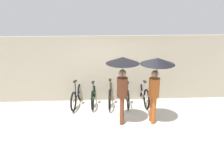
# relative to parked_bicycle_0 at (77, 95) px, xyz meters

# --- Properties ---
(ground_plane) EXTENTS (30.00, 30.00, 0.00)m
(ground_plane) POSITION_rel_parked_bicycle_0_xyz_m (1.18, -1.70, -0.36)
(ground_plane) COLOR beige
(back_wall) EXTENTS (10.39, 0.12, 2.37)m
(back_wall) POSITION_rel_parked_bicycle_0_xyz_m (1.18, 0.43, 0.83)
(back_wall) COLOR gray
(back_wall) RESTS_ON ground
(parked_bicycle_0) EXTENTS (0.47, 1.63, 1.11)m
(parked_bicycle_0) POSITION_rel_parked_bicycle_0_xyz_m (0.00, 0.00, 0.00)
(parked_bicycle_0) COLOR black
(parked_bicycle_0) RESTS_ON ground
(parked_bicycle_1) EXTENTS (0.44, 1.72, 0.97)m
(parked_bicycle_1) POSITION_rel_parked_bicycle_0_xyz_m (0.59, 0.10, 0.00)
(parked_bicycle_1) COLOR black
(parked_bicycle_1) RESTS_ON ground
(parked_bicycle_2) EXTENTS (0.44, 1.73, 0.99)m
(parked_bicycle_2) POSITION_rel_parked_bicycle_0_xyz_m (1.18, 0.03, 0.03)
(parked_bicycle_2) COLOR black
(parked_bicycle_2) RESTS_ON ground
(parked_bicycle_3) EXTENTS (0.44, 1.64, 1.07)m
(parked_bicycle_3) POSITION_rel_parked_bicycle_0_xyz_m (1.76, 0.00, 0.01)
(parked_bicycle_3) COLOR black
(parked_bicycle_3) RESTS_ON ground
(parked_bicycle_4) EXTENTS (0.44, 1.76, 1.09)m
(parked_bicycle_4) POSITION_rel_parked_bicycle_0_xyz_m (2.35, 0.08, 0.01)
(parked_bicycle_4) COLOR black
(parked_bicycle_4) RESTS_ON ground
(pedestrian_leading) EXTENTS (0.93, 0.93, 2.11)m
(pedestrian_leading) POSITION_rel_parked_bicycle_0_xyz_m (1.45, -1.50, 1.26)
(pedestrian_leading) COLOR brown
(pedestrian_leading) RESTS_ON ground
(pedestrian_center) EXTENTS (0.98, 0.98, 2.07)m
(pedestrian_center) POSITION_rel_parked_bicycle_0_xyz_m (2.40, -1.50, 1.26)
(pedestrian_center) COLOR #9E4C1E
(pedestrian_center) RESTS_ON ground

